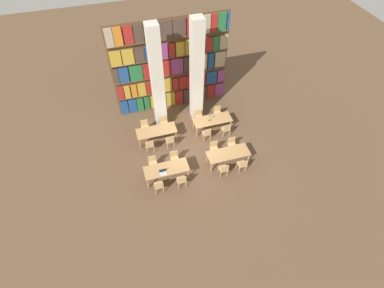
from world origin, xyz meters
TOP-DOWN VIEW (x-y plane):
  - ground_plane at (0.00, 0.00)m, footprint 40.00×40.00m
  - bookshelf_bank at (0.01, 3.98)m, footprint 6.54×0.35m
  - pillar_left at (-1.06, 2.62)m, footprint 0.62×0.62m
  - pillar_center at (1.06, 2.62)m, footprint 0.62×0.62m
  - reading_table_0 at (-1.65, -1.35)m, footprint 2.16×0.84m
  - chair_0 at (-2.19, -2.06)m, footprint 0.42×0.40m
  - chair_1 at (-2.19, -0.65)m, footprint 0.42×0.40m
  - chair_2 at (-1.08, -2.06)m, footprint 0.42×0.40m
  - chair_3 at (-1.08, -0.65)m, footprint 0.42×0.40m
  - laptop at (-1.86, -1.58)m, footprint 0.32×0.22m
  - reading_table_1 at (1.56, -1.29)m, footprint 2.16×0.84m
  - chair_4 at (1.07, -2.00)m, footprint 0.42×0.40m
  - chair_5 at (1.07, -0.59)m, footprint 0.42×0.40m
  - chair_6 at (2.07, -2.00)m, footprint 0.42×0.40m
  - chair_7 at (2.07, -0.59)m, footprint 0.42×0.40m
  - reading_table_2 at (-1.59, 1.29)m, footprint 2.16×0.84m
  - chair_8 at (-2.11, 0.58)m, footprint 0.42×0.40m
  - chair_9 at (-2.11, 2.00)m, footprint 0.42×0.40m
  - chair_10 at (-1.00, 0.58)m, footprint 0.42×0.40m
  - chair_11 at (-1.00, 2.00)m, footprint 0.42×0.40m
  - reading_table_3 at (1.59, 1.25)m, footprint 2.16×0.84m
  - chair_12 at (1.03, 0.54)m, footprint 0.42×0.40m
  - chair_13 at (1.03, 1.95)m, footprint 0.42×0.40m
  - chair_14 at (2.16, 0.54)m, footprint 0.42×0.40m
  - chair_15 at (2.16, 1.95)m, footprint 0.42×0.40m
  - desk_lamp_0 at (1.42, 1.21)m, footprint 0.14×0.14m

SIDE VIEW (x-z plane):
  - ground_plane at x=0.00m, z-range 0.00..0.00m
  - chair_0 at x=-2.19m, z-range 0.04..0.92m
  - chair_1 at x=-2.19m, z-range 0.04..0.92m
  - chair_2 at x=-1.08m, z-range 0.04..0.92m
  - chair_3 at x=-1.08m, z-range 0.04..0.92m
  - chair_4 at x=1.07m, z-range 0.04..0.92m
  - chair_5 at x=1.07m, z-range 0.04..0.92m
  - chair_6 at x=2.07m, z-range 0.04..0.92m
  - chair_7 at x=2.07m, z-range 0.04..0.92m
  - chair_8 at x=-2.11m, z-range 0.04..0.92m
  - chair_9 at x=-2.11m, z-range 0.04..0.92m
  - chair_10 at x=-1.00m, z-range 0.04..0.92m
  - chair_11 at x=-1.00m, z-range 0.04..0.92m
  - chair_12 at x=1.03m, z-range 0.04..0.92m
  - chair_13 at x=1.03m, z-range 0.04..0.92m
  - chair_14 at x=2.16m, z-range 0.04..0.92m
  - chair_15 at x=2.16m, z-range 0.04..0.92m
  - reading_table_0 at x=-1.65m, z-range 0.29..1.02m
  - reading_table_1 at x=1.56m, z-range 0.29..1.02m
  - reading_table_2 at x=-1.59m, z-range 0.29..1.02m
  - reading_table_3 at x=1.59m, z-range 0.29..1.02m
  - laptop at x=-1.86m, z-range 0.66..0.88m
  - desk_lamp_0 at x=1.42m, z-range 0.80..1.24m
  - bookshelf_bank at x=0.01m, z-range -0.05..5.45m
  - pillar_left at x=-1.06m, z-range 0.00..6.00m
  - pillar_center at x=1.06m, z-range 0.00..6.00m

